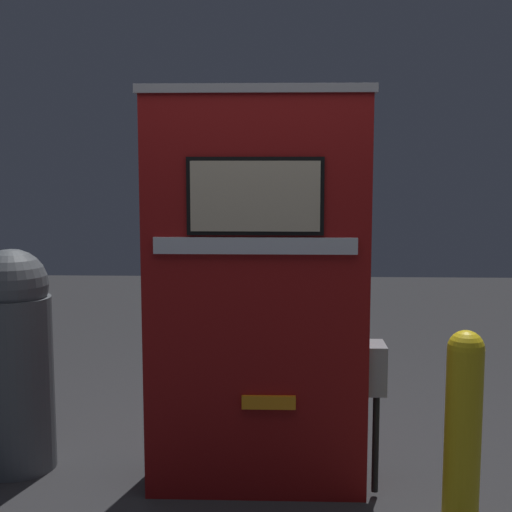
% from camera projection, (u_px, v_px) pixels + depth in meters
% --- Properties ---
extents(ground_plane, '(14.00, 14.00, 0.00)m').
position_uv_depth(ground_plane, '(255.00, 501.00, 3.35)').
color(ground_plane, '#2D2D30').
extents(gas_pump, '(1.15, 0.45, 1.92)m').
position_uv_depth(gas_pump, '(257.00, 291.00, 3.44)').
color(gas_pump, maroon).
rests_on(gas_pump, ground_plane).
extents(safety_bollard, '(0.15, 0.15, 0.90)m').
position_uv_depth(safety_bollard, '(463.00, 430.00, 2.95)').
color(safety_bollard, yellow).
rests_on(safety_bollard, ground_plane).
extents(trash_bin, '(0.39, 0.39, 1.15)m').
position_uv_depth(trash_bin, '(15.00, 357.00, 3.66)').
color(trash_bin, '#51565B').
rests_on(trash_bin, ground_plane).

